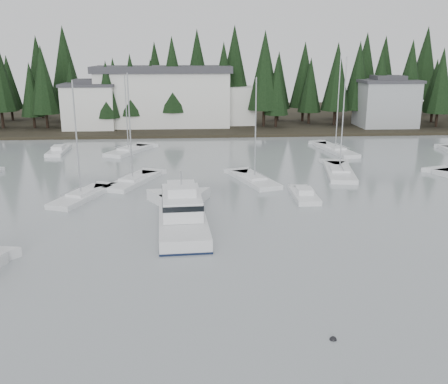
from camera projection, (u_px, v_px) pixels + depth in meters
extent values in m
cube|color=black|center=(191.00, 118.00, 109.03)|extent=(240.00, 54.00, 1.00)
cube|color=silver|center=(90.00, 108.00, 89.39)|extent=(9.00, 7.00, 7.50)
cube|color=#38383D|center=(89.00, 85.00, 88.30)|extent=(9.54, 7.42, 0.50)
cube|color=#38383D|center=(88.00, 81.00, 88.14)|extent=(4.95, 3.85, 0.80)
cube|color=#999EA0|center=(386.00, 105.00, 91.98)|extent=(10.00, 8.00, 8.00)
cube|color=#38383D|center=(388.00, 81.00, 90.83)|extent=(10.60, 8.48, 0.50)
cube|color=#38383D|center=(388.00, 78.00, 90.67)|extent=(5.50, 4.40, 0.80)
cube|color=silver|center=(164.00, 99.00, 92.80)|extent=(24.00, 10.00, 10.00)
cube|color=#38383D|center=(163.00, 69.00, 91.36)|extent=(25.00, 11.00, 1.20)
cube|color=silver|center=(227.00, 105.00, 95.93)|extent=(10.00, 8.00, 7.00)
cube|color=silver|center=(182.00, 224.00, 41.07)|extent=(4.46, 12.45, 1.78)
cube|color=black|center=(182.00, 226.00, 41.11)|extent=(4.50, 12.51, 0.25)
cube|color=white|center=(182.00, 202.00, 41.19)|extent=(3.45, 6.53, 1.62)
cube|color=black|center=(182.00, 198.00, 41.08)|extent=(3.53, 6.60, 0.45)
cube|color=white|center=(181.00, 189.00, 40.87)|extent=(2.44, 3.31, 0.72)
cylinder|color=#A5A8AD|center=(181.00, 178.00, 40.63)|extent=(0.10, 0.10, 1.23)
cube|color=silver|center=(255.00, 182.00, 55.17)|extent=(5.11, 8.68, 1.05)
cube|color=white|center=(255.00, 177.00, 54.99)|extent=(2.68, 3.25, 0.30)
cylinder|color=#A5A8AD|center=(256.00, 129.00, 53.56)|extent=(0.14, 0.14, 10.84)
cube|color=silver|center=(129.00, 153.00, 71.34)|extent=(6.36, 8.87, 1.05)
cube|color=white|center=(128.00, 148.00, 71.17)|extent=(3.11, 3.48, 0.30)
cylinder|color=#A5A8AD|center=(126.00, 113.00, 69.80)|extent=(0.14, 0.14, 10.32)
cube|color=silver|center=(133.00, 183.00, 54.64)|extent=(5.81, 8.85, 1.05)
cube|color=white|center=(132.00, 178.00, 54.46)|extent=(2.88, 3.39, 0.30)
cylinder|color=#A5A8AD|center=(130.00, 127.00, 52.96)|extent=(0.14, 0.14, 11.30)
cube|color=silver|center=(339.00, 174.00, 58.79)|extent=(4.71, 10.30, 1.05)
cube|color=white|center=(340.00, 169.00, 58.61)|extent=(2.66, 3.69, 0.30)
cylinder|color=#A5A8AD|center=(343.00, 115.00, 56.90)|extent=(0.14, 0.14, 12.88)
cube|color=silver|center=(335.00, 151.00, 72.16)|extent=(4.22, 11.04, 1.05)
cube|color=white|center=(335.00, 147.00, 71.99)|extent=(2.34, 3.90, 0.30)
cylinder|color=#A5A8AD|center=(338.00, 102.00, 70.25)|extent=(0.14, 0.14, 13.06)
cube|color=silver|center=(81.00, 199.00, 48.83)|extent=(5.25, 8.45, 1.05)
cube|color=white|center=(81.00, 193.00, 48.65)|extent=(2.61, 3.20, 0.30)
cylinder|color=#A5A8AD|center=(77.00, 139.00, 47.21)|extent=(0.14, 0.14, 10.89)
cube|color=silver|center=(304.00, 198.00, 49.07)|extent=(2.33, 5.67, 0.90)
cube|color=white|center=(305.00, 191.00, 48.88)|extent=(1.54, 1.83, 0.55)
cube|color=silver|center=(58.00, 152.00, 71.10)|extent=(2.35, 7.02, 0.90)
cube|color=white|center=(58.00, 148.00, 70.91)|extent=(1.54, 2.26, 0.55)
sphere|color=black|center=(333.00, 340.00, 24.93)|extent=(0.36, 0.36, 0.36)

